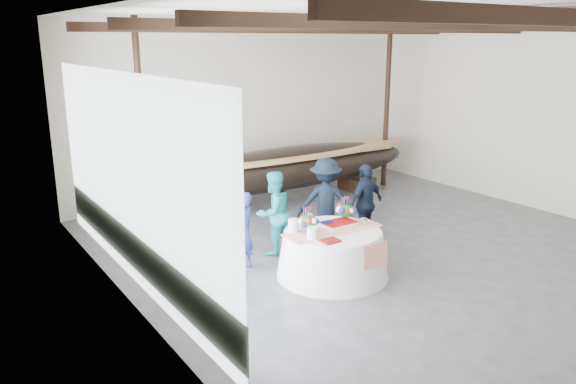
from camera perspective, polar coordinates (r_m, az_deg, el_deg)
floor at (r=11.00m, az=12.12°, el=-6.59°), size 10.00×12.00×0.01m
wall_back at (r=15.10m, az=-4.04°, el=8.44°), size 10.00×0.02×4.50m
wall_left at (r=7.63m, az=-14.07°, el=1.32°), size 0.02×12.00×4.50m
wall_right at (r=14.41m, az=26.76°, el=6.54°), size 0.02×12.00×4.50m
ceiling at (r=10.25m, az=13.58°, el=17.49°), size 10.00×12.00×0.01m
pavilion_structure at (r=10.78m, az=10.32°, el=14.88°), size 9.80×11.76×4.50m
open_bay at (r=8.67m, az=-15.86°, el=-0.05°), size 0.03×7.00×3.20m
longboat_display at (r=14.10m, az=-0.04°, el=2.49°), size 7.67×1.53×1.44m
banquet_table at (r=9.89m, az=4.56°, el=-6.20°), size 1.96×1.96×0.84m
tabletop_items at (r=9.79m, az=3.97°, el=-2.87°), size 1.83×0.95×0.40m
guest_woman_blue at (r=10.04m, az=-4.63°, el=-4.00°), size 0.63×0.54×1.46m
guest_woman_teal at (r=10.74m, az=-1.48°, el=-2.15°), size 0.90×0.76×1.63m
guest_man_left at (r=11.27m, az=3.84°, el=-0.99°), size 1.32×1.15×1.77m
guest_man_right at (r=11.49m, az=7.88°, el=-1.15°), size 1.00×0.54×1.63m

